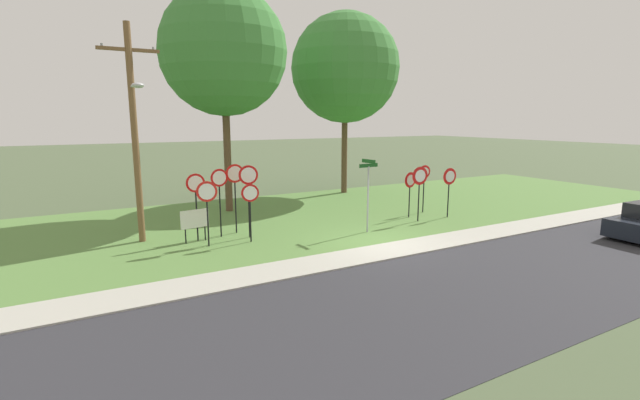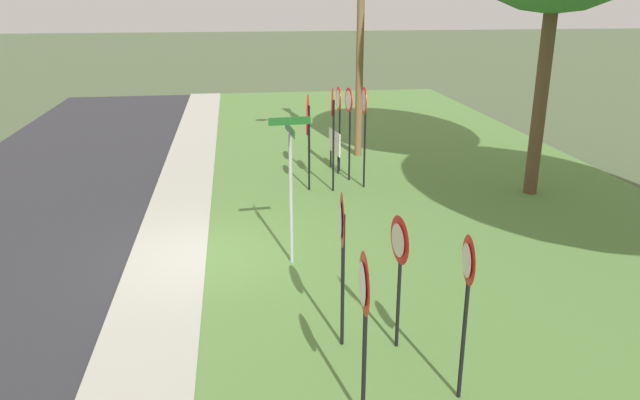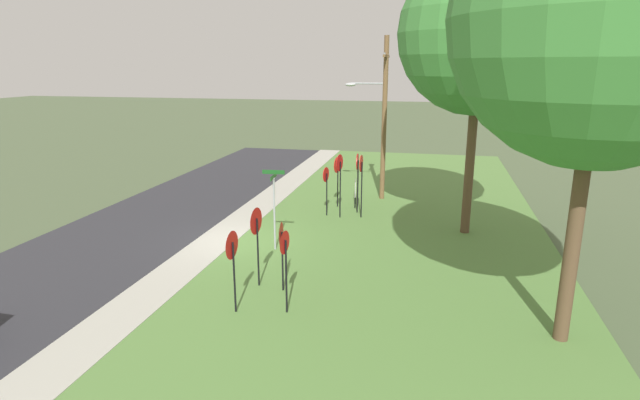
# 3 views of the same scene
# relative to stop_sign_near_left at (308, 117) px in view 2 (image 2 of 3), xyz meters

# --- Properties ---
(ground_plane) EXTENTS (160.00, 160.00, 0.00)m
(ground_plane) POSITION_rel_stop_sign_near_left_xyz_m (5.75, -2.88, -1.80)
(ground_plane) COLOR #4C5B3D
(sidewalk_strip) EXTENTS (44.00, 1.60, 0.06)m
(sidewalk_strip) POSITION_rel_stop_sign_near_left_xyz_m (5.75, -3.68, -1.77)
(sidewalk_strip) COLOR #ADAA9E
(sidewalk_strip) RESTS_ON ground_plane
(grass_median) EXTENTS (44.00, 12.00, 0.04)m
(grass_median) POSITION_rel_stop_sign_near_left_xyz_m (5.75, 3.12, -1.78)
(grass_median) COLOR #567F3D
(grass_median) RESTS_ON ground_plane
(stop_sign_near_left) EXTENTS (0.74, 0.17, 2.42)m
(stop_sign_near_left) POSITION_rel_stop_sign_near_left_xyz_m (0.00, 0.00, 0.00)
(stop_sign_near_left) COLOR black
(stop_sign_near_left) RESTS_ON grass_median
(stop_sign_near_right) EXTENTS (0.75, 0.10, 2.84)m
(stop_sign_near_right) POSITION_rel_stop_sign_near_left_xyz_m (1.53, 1.37, 0.31)
(stop_sign_near_right) COLOR black
(stop_sign_near_right) RESTS_ON grass_median
(stop_sign_far_left) EXTENTS (0.72, 0.09, 2.61)m
(stop_sign_far_left) POSITION_rel_stop_sign_near_left_xyz_m (-0.16, 0.95, 0.13)
(stop_sign_far_left) COLOR black
(stop_sign_far_left) RESTS_ON grass_median
(stop_sign_far_center) EXTENTS (0.69, 0.11, 2.72)m
(stop_sign_far_center) POSITION_rel_stop_sign_near_left_xyz_m (0.80, 1.08, 0.20)
(stop_sign_far_center) COLOR black
(stop_sign_far_center) RESTS_ON grass_median
(stop_sign_far_right) EXTENTS (0.66, 0.14, 2.23)m
(stop_sign_far_right) POSITION_rel_stop_sign_near_left_xyz_m (1.57, -0.20, -0.16)
(stop_sign_far_right) COLOR black
(stop_sign_far_right) RESTS_ON grass_median
(stop_sign_center_tall) EXTENTS (0.74, 0.17, 2.86)m
(stop_sign_center_tall) POSITION_rel_stop_sign_near_left_xyz_m (1.76, 0.45, 0.33)
(stop_sign_center_tall) COLOR black
(stop_sign_center_tall) RESTS_ON grass_median
(yield_sign_near_left) EXTENTS (0.65, 0.12, 2.37)m
(yield_sign_near_left) POSITION_rel_stop_sign_near_left_xyz_m (11.00, 0.67, -0.01)
(yield_sign_near_left) COLOR black
(yield_sign_near_left) RESTS_ON grass_median
(yield_sign_near_right) EXTENTS (0.83, 0.12, 2.51)m
(yield_sign_near_right) POSITION_rel_stop_sign_near_left_xyz_m (9.48, -0.68, 0.11)
(yield_sign_near_right) COLOR black
(yield_sign_near_right) RESTS_ON grass_median
(yield_sign_far_left) EXTENTS (0.79, 0.11, 2.35)m
(yield_sign_far_left) POSITION_rel_stop_sign_near_left_xyz_m (11.28, -0.73, -0.01)
(yield_sign_far_left) COLOR black
(yield_sign_far_left) RESTS_ON grass_median
(yield_sign_far_right) EXTENTS (0.73, 0.12, 2.16)m
(yield_sign_far_right) POSITION_rel_stop_sign_near_left_xyz_m (9.65, 0.15, -0.17)
(yield_sign_far_right) COLOR black
(yield_sign_far_right) RESTS_ON grass_median
(street_name_post) EXTENTS (0.96, 0.81, 3.01)m
(street_name_post) POSITION_rel_stop_sign_near_left_xyz_m (6.31, -1.13, 0.02)
(street_name_post) COLOR #9EA0A8
(street_name_post) RESTS_ON grass_median
(utility_pole) EXTENTS (2.10, 2.12, 8.00)m
(utility_pole) POSITION_rel_stop_sign_near_left_xyz_m (-2.03, 1.81, 2.58)
(utility_pole) COLOR brown
(utility_pole) RESTS_ON grass_median
(notice_board) EXTENTS (1.09, 0.18, 1.25)m
(notice_board) POSITION_rel_stop_sign_near_left_xyz_m (-0.28, 0.85, -0.93)
(notice_board) COLOR black
(notice_board) RESTS_ON grass_median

